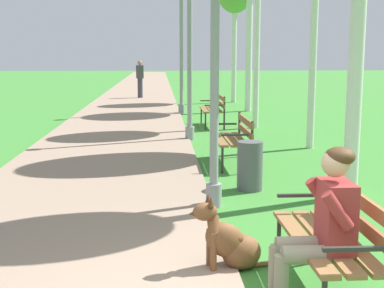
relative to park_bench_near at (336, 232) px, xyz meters
name	(u,v)px	position (x,y,z in m)	size (l,w,h in m)	color
paved_path	(139,92)	(-2.38, 23.07, -0.49)	(3.33, 60.00, 0.04)	gray
park_bench_near	(336,232)	(0.00, 0.00, 0.00)	(0.55, 1.50, 0.85)	olive
park_bench_mid	(235,136)	(-0.09, 5.13, 0.00)	(0.55, 1.50, 0.85)	olive
park_bench_far	(214,107)	(0.08, 10.19, 0.00)	(0.55, 1.50, 0.85)	olive
person_seated_on_near_bench	(321,223)	(-0.21, -0.27, 0.17)	(0.74, 0.49, 1.25)	gray
dog_brown	(230,242)	(-0.78, 0.50, -0.25)	(0.83, 0.35, 0.71)	brown
lamp_post_near	(215,13)	(-0.72, 2.53, 1.89)	(0.24, 0.24, 4.65)	gray
lamp_post_mid	(190,42)	(-0.71, 7.92, 1.65)	(0.24, 0.24, 4.18)	gray
lamp_post_far	(181,37)	(-0.67, 13.35, 1.94)	(0.24, 0.24, 4.75)	gray
litter_bin	(250,166)	(-0.12, 3.35, -0.16)	(0.36, 0.36, 0.70)	#515156
pedestrian_distant	(140,79)	(-2.21, 19.45, 0.33)	(0.32, 0.22, 1.65)	#383842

